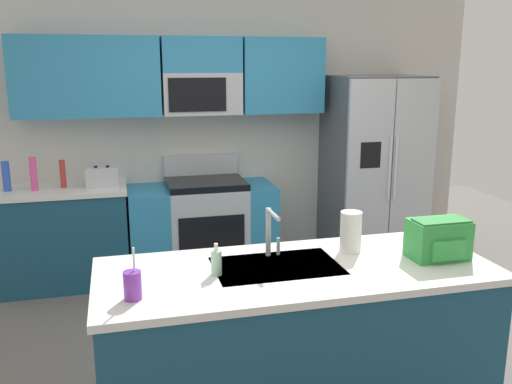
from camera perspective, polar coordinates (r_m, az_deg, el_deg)
name	(u,v)px	position (r m, az deg, el deg)	size (l,w,h in m)	color
ground_plane	(282,363)	(3.89, 2.72, -17.26)	(9.00, 9.00, 0.00)	#66605B
kitchen_wall_unit	(206,116)	(5.37, -5.16, 7.88)	(5.20, 0.43, 2.60)	beige
back_counter	(64,236)	(5.25, -19.22, -4.35)	(1.13, 0.63, 0.90)	navy
range_oven	(203,227)	(5.28, -5.54, -3.63)	(1.36, 0.61, 1.10)	#B7BABF
refrigerator	(374,170)	(5.61, 12.08, 2.22)	(0.90, 0.76, 1.85)	#4C4F54
island_counter	(295,342)	(3.19, 4.10, -15.27)	(2.14, 0.86, 0.90)	navy
toaster	(102,177)	(5.05, -15.63, 1.54)	(0.28, 0.16, 0.18)	#B7BABF
pepper_mill	(63,174)	(5.11, -19.36, 1.78)	(0.05, 0.05, 0.24)	#B2332D
bottle_pink	(34,174)	(5.08, -22.03, 1.76)	(0.06, 0.06, 0.29)	#EA4C93
bottle_blue	(6,176)	(5.15, -24.44, 1.50)	(0.07, 0.07, 0.26)	blue
sink_faucet	(271,229)	(3.09, 1.52, -3.80)	(0.09, 0.21, 0.28)	#B7BABF
drink_cup_purple	(133,285)	(2.65, -12.65, -9.38)	(0.08, 0.08, 0.26)	purple
soap_dispenser	(216,262)	(2.88, -4.13, -7.26)	(0.06, 0.06, 0.17)	#A5D8B2
paper_towel_roll	(351,232)	(3.24, 9.78, -4.09)	(0.12, 0.12, 0.24)	white
backpack	(439,238)	(3.25, 18.38, -4.57)	(0.32, 0.22, 0.23)	green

